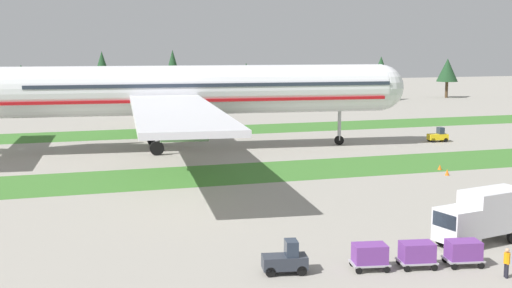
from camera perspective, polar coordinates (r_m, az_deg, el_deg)
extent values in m
cube|color=#3D752D|center=(70.45, -0.82, -2.41)|extent=(320.00, 10.91, 0.01)
cube|color=#3D752D|center=(102.93, -6.17, 1.02)|extent=(320.00, 10.91, 0.01)
cylinder|color=silver|center=(85.18, -5.73, 4.49)|extent=(50.94, 11.30, 6.07)
sphere|color=silver|center=(91.18, 10.34, 4.66)|extent=(5.95, 5.95, 5.95)
cube|color=red|center=(85.26, -5.72, 3.78)|extent=(49.73, 11.29, 0.36)
cube|color=#283342|center=(85.48, -3.68, 5.04)|extent=(44.81, 10.72, 0.44)
cube|color=silver|center=(104.89, -8.50, 4.86)|extent=(11.51, 34.58, 0.55)
cylinder|color=#A3A3A8|center=(100.04, -7.63, 3.56)|extent=(5.26, 3.83, 3.34)
cube|color=silver|center=(65.10, -6.69, 2.70)|extent=(11.51, 34.58, 0.55)
cylinder|color=#A3A3A8|center=(70.47, -6.03, 1.52)|extent=(5.26, 3.83, 3.34)
cylinder|color=#A3A3A8|center=(89.63, 6.97, 2.18)|extent=(0.44, 0.44, 5.92)
cylinder|color=black|center=(90.00, 6.94, 0.31)|extent=(1.24, 0.54, 1.20)
cylinder|color=#A3A3A8|center=(88.83, -8.55, 2.18)|extent=(0.44, 0.44, 5.67)
cylinder|color=black|center=(89.19, -8.51, 0.36)|extent=(1.75, 0.77, 1.70)
cylinder|color=#A3A3A8|center=(81.61, -8.30, 1.62)|extent=(0.44, 0.44, 5.67)
cylinder|color=black|center=(81.99, -8.26, -0.34)|extent=(1.75, 0.77, 1.70)
cube|color=#2D333D|center=(40.40, 2.40, -9.78)|extent=(2.79, 1.74, 0.77)
cube|color=#283342|center=(40.21, 2.96, -8.63)|extent=(0.88, 1.20, 0.90)
cylinder|color=black|center=(39.87, 1.22, -10.61)|extent=(0.63, 0.30, 0.60)
cylinder|color=black|center=(40.90, 0.99, -10.11)|extent=(0.63, 0.30, 0.60)
cylinder|color=black|center=(40.17, 3.83, -10.49)|extent=(0.63, 0.30, 0.60)
cylinder|color=black|center=(41.19, 3.53, -9.99)|extent=(0.63, 0.30, 0.60)
cube|color=#A3A3A8|center=(41.61, 9.44, -9.76)|extent=(2.43, 1.86, 0.10)
cube|color=#70388E|center=(41.43, 9.46, -8.97)|extent=(2.14, 1.64, 1.10)
cylinder|color=black|center=(40.82, 8.57, -10.40)|extent=(0.41, 0.19, 0.40)
cylinder|color=black|center=(42.08, 8.05, -9.80)|extent=(0.41, 0.19, 0.40)
cylinder|color=black|center=(41.29, 10.84, -10.23)|extent=(0.41, 0.19, 0.40)
cylinder|color=black|center=(42.54, 10.26, -9.65)|extent=(0.41, 0.19, 0.40)
cube|color=#A3A3A8|center=(42.51, 13.24, -9.48)|extent=(2.43, 1.86, 0.10)
cube|color=#70388E|center=(42.33, 13.27, -8.70)|extent=(2.14, 1.64, 1.10)
cylinder|color=black|center=(41.68, 12.47, -10.11)|extent=(0.41, 0.19, 0.40)
cylinder|color=black|center=(42.91, 11.85, -9.54)|extent=(0.41, 0.19, 0.40)
cylinder|color=black|center=(42.25, 14.64, -9.93)|extent=(0.41, 0.19, 0.40)
cylinder|color=black|center=(43.47, 13.96, -9.37)|extent=(0.41, 0.19, 0.40)
cube|color=#A3A3A8|center=(43.58, 16.86, -9.17)|extent=(2.43, 1.86, 0.10)
cube|color=#70388E|center=(43.40, 16.90, -8.41)|extent=(2.14, 1.64, 1.10)
cylinder|color=black|center=(42.71, 16.19, -9.79)|extent=(0.41, 0.19, 0.40)
cylinder|color=black|center=(43.92, 15.47, -9.25)|extent=(0.41, 0.19, 0.40)
cylinder|color=black|center=(43.38, 18.25, -9.59)|extent=(0.41, 0.19, 0.40)
cylinder|color=black|center=(44.57, 17.48, -9.07)|extent=(0.41, 0.19, 0.40)
cube|color=silver|center=(46.53, 16.36, -6.51)|extent=(2.63, 2.71, 2.20)
cube|color=#283342|center=(45.69, 15.45, -6.18)|extent=(0.51, 2.04, 0.97)
cube|color=silver|center=(48.79, 19.15, -5.22)|extent=(4.88, 3.19, 2.80)
cylinder|color=black|center=(46.01, 17.00, -8.13)|extent=(1.00, 0.49, 0.96)
cylinder|color=black|center=(47.35, 15.24, -7.58)|extent=(1.00, 0.49, 0.96)
cylinder|color=black|center=(50.50, 18.89, -6.73)|extent=(1.00, 0.49, 0.96)
cylinder|color=black|center=(51.32, 19.73, -6.53)|extent=(1.00, 0.49, 0.96)
cube|color=yellow|center=(95.23, 14.89, 0.59)|extent=(2.72, 1.56, 0.77)
cube|color=#283342|center=(95.29, 15.12, 1.09)|extent=(0.81, 1.16, 0.90)
cylinder|color=black|center=(94.39, 14.53, 0.30)|extent=(0.62, 0.26, 0.60)
cylinder|color=black|center=(95.37, 14.25, 0.39)|extent=(0.62, 0.26, 0.60)
cylinder|color=black|center=(95.20, 15.52, 0.32)|extent=(0.62, 0.26, 0.60)
cylinder|color=black|center=(96.17, 15.22, 0.42)|extent=(0.62, 0.26, 0.60)
cylinder|color=black|center=(42.15, 20.18, -9.90)|extent=(0.18, 0.18, 0.85)
cylinder|color=black|center=(42.35, 20.07, -9.81)|extent=(0.18, 0.18, 0.85)
cylinder|color=orange|center=(42.03, 20.18, -8.90)|extent=(0.36, 0.36, 0.62)
sphere|color=tan|center=(41.90, 20.21, -8.30)|extent=(0.24, 0.24, 0.24)
cylinder|color=orange|center=(41.83, 20.29, -9.04)|extent=(0.10, 0.10, 0.58)
cylinder|color=orange|center=(42.24, 20.06, -8.85)|extent=(0.10, 0.10, 0.58)
cone|color=orange|center=(74.65, 15.07, -1.88)|extent=(0.44, 0.44, 0.54)
cone|color=orange|center=(71.68, 15.63, -2.28)|extent=(0.44, 0.44, 0.64)
cylinder|color=#4C3823|center=(139.75, -18.87, 3.31)|extent=(0.70, 0.70, 3.53)
cone|color=#1E4223|center=(139.45, -18.95, 5.14)|extent=(5.58, 5.58, 5.43)
cylinder|color=#4C3823|center=(142.51, -12.62, 3.52)|extent=(0.70, 0.70, 2.86)
cone|color=#1E4223|center=(142.15, -12.69, 5.82)|extent=(5.33, 5.33, 8.62)
cylinder|color=#4C3823|center=(146.42, -6.91, 3.99)|extent=(0.70, 0.70, 3.85)
cone|color=#1E4223|center=(146.08, -6.95, 6.28)|extent=(4.29, 4.29, 7.86)
cylinder|color=#4C3823|center=(146.95, -0.82, 3.81)|extent=(0.70, 0.70, 2.54)
cone|color=#1E4223|center=(146.65, -0.82, 5.54)|extent=(4.53, 4.53, 6.35)
cylinder|color=#4C3823|center=(152.46, 5.05, 3.96)|extent=(0.70, 0.70, 2.63)
cone|color=#1E4223|center=(152.20, 5.07, 5.41)|extent=(5.10, 5.10, 5.06)
cylinder|color=#4C3823|center=(159.36, 10.31, 4.17)|extent=(0.70, 0.70, 3.29)
cone|color=#1E4223|center=(159.07, 10.36, 5.98)|extent=(4.93, 4.93, 6.79)
cylinder|color=#4C3823|center=(170.93, 15.59, 4.39)|extent=(0.70, 0.70, 3.89)
cone|color=#1E4223|center=(170.68, 15.65, 5.96)|extent=(5.06, 5.06, 5.48)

